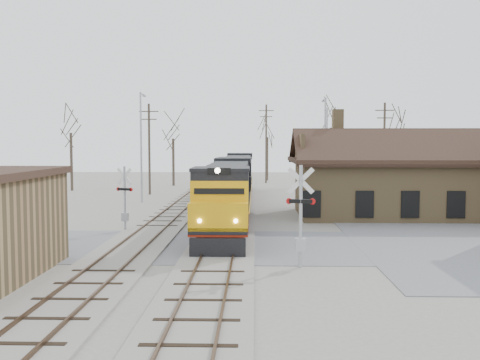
% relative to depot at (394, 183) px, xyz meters
% --- Properties ---
extents(ground, '(140.00, 140.00, 0.00)m').
position_rel_depot_xyz_m(ground, '(-11.99, -12.00, -2.41)').
color(ground, gray).
rests_on(ground, ground).
extents(road, '(60.00, 9.00, 0.03)m').
position_rel_depot_xyz_m(road, '(-11.99, -12.00, -2.39)').
color(road, slate).
rests_on(road, ground).
extents(track_main, '(3.40, 90.00, 0.24)m').
position_rel_depot_xyz_m(track_main, '(-11.99, 3.00, -2.34)').
color(track_main, gray).
rests_on(track_main, ground).
extents(track_siding, '(3.40, 90.00, 0.24)m').
position_rel_depot_xyz_m(track_siding, '(-16.49, 3.00, -2.34)').
color(track_siding, gray).
rests_on(track_siding, ground).
extents(depot, '(15.20, 9.31, 7.90)m').
position_rel_depot_xyz_m(depot, '(0.00, 0.00, 0.00)').
color(depot, olive).
rests_on(depot, ground).
extents(locomotive_lead, '(2.81, 18.85, 4.18)m').
position_rel_depot_xyz_m(locomotive_lead, '(-11.99, -6.30, -0.21)').
color(locomotive_lead, black).
rests_on(locomotive_lead, ground).
extents(locomotive_trailing, '(2.81, 18.85, 3.96)m').
position_rel_depot_xyz_m(locomotive_trailing, '(-11.99, 12.82, -0.21)').
color(locomotive_trailing, black).
rests_on(locomotive_trailing, ground).
extents(crossbuck_near, '(1.26, 0.33, 4.42)m').
position_rel_depot_xyz_m(crossbuck_near, '(-8.31, -16.69, -0.36)').
color(crossbuck_near, '#A5A8AD').
rests_on(crossbuck_near, ground).
extents(crossbuck_far, '(1.08, 0.47, 3.95)m').
position_rel_depot_xyz_m(crossbuck_far, '(-18.14, -7.60, -0.54)').
color(crossbuck_far, '#A5A8AD').
rests_on(crossbuck_far, ground).
extents(streetlight_a, '(0.25, 2.04, 9.87)m').
position_rel_depot_xyz_m(streetlight_a, '(-20.49, 8.31, 3.07)').
color(streetlight_a, '#A5A8AD').
rests_on(streetlight_a, ground).
extents(streetlight_b, '(0.25, 2.04, 9.40)m').
position_rel_depot_xyz_m(streetlight_b, '(-3.99, 8.85, 2.84)').
color(streetlight_b, '#A5A8AD').
rests_on(streetlight_b, ground).
extents(streetlight_c, '(0.25, 2.04, 9.31)m').
position_rel_depot_xyz_m(streetlight_c, '(-2.19, 21.16, 2.79)').
color(streetlight_c, '#A5A8AD').
rests_on(streetlight_c, ground).
extents(utility_pole_a, '(2.00, 0.24, 9.38)m').
position_rel_depot_xyz_m(utility_pole_a, '(-21.22, 15.52, 2.51)').
color(utility_pole_a, '#382D23').
rests_on(utility_pole_a, ground).
extents(utility_pole_b, '(2.00, 0.24, 10.42)m').
position_rel_depot_xyz_m(utility_pole_b, '(-8.81, 31.70, 3.03)').
color(utility_pole_b, '#382D23').
rests_on(utility_pole_b, ground).
extents(utility_pole_c, '(2.00, 0.24, 9.57)m').
position_rel_depot_xyz_m(utility_pole_c, '(3.33, 17.31, 2.60)').
color(utility_pole_c, '#382D23').
rests_on(utility_pole_c, ground).
extents(tree_a, '(4.32, 4.32, 10.59)m').
position_rel_depot_xyz_m(tree_a, '(-30.85, 19.77, 5.13)').
color(tree_a, '#382D23').
rests_on(tree_a, ground).
extents(tree_b, '(3.93, 3.93, 9.64)m').
position_rel_depot_xyz_m(tree_b, '(-20.52, 27.15, 4.45)').
color(tree_b, '#382D23').
rests_on(tree_b, ground).
extents(tree_c, '(4.11, 4.11, 10.06)m').
position_rel_depot_xyz_m(tree_c, '(-8.54, 36.81, 4.75)').
color(tree_c, '#382D23').
rests_on(tree_c, ground).
extents(tree_d, '(4.87, 4.87, 11.94)m').
position_rel_depot_xyz_m(tree_d, '(-0.57, 29.67, 6.10)').
color(tree_d, '#382D23').
rests_on(tree_d, ground).
extents(tree_e, '(4.41, 4.41, 10.79)m').
position_rel_depot_xyz_m(tree_e, '(6.08, 23.98, 5.28)').
color(tree_e, '#382D23').
rests_on(tree_e, ground).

